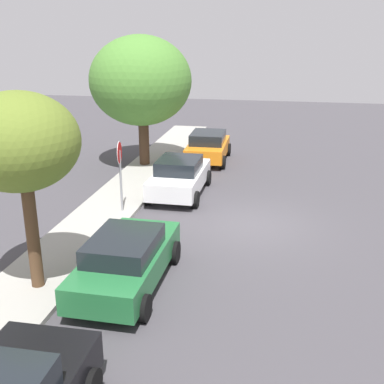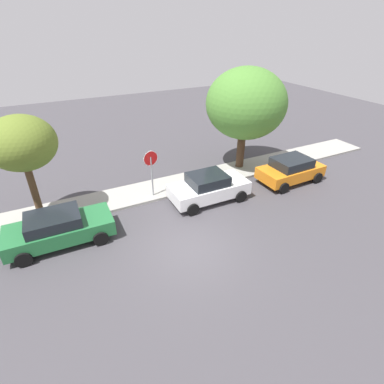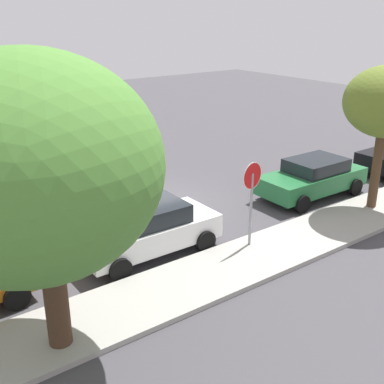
{
  "view_description": "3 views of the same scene",
  "coord_description": "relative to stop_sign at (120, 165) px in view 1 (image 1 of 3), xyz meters",
  "views": [
    {
      "loc": [
        -15.28,
        -0.9,
        6.32
      ],
      "look_at": [
        0.75,
        2.18,
        0.76
      ],
      "focal_mm": 45.0,
      "sensor_mm": 36.0,
      "label": 1
    },
    {
      "loc": [
        -4.28,
        -8.68,
        8.35
      ],
      "look_at": [
        1.06,
        1.93,
        1.44
      ],
      "focal_mm": 28.0,
      "sensor_mm": 36.0,
      "label": 2
    },
    {
      "loc": [
        8.99,
        13.84,
        6.63
      ],
      "look_at": [
        -0.1,
        1.51,
        0.81
      ],
      "focal_mm": 45.0,
      "sensor_mm": 36.0,
      "label": 3
    }
  ],
  "objects": [
    {
      "name": "ground_plane",
      "position": [
        -0.07,
        -4.59,
        -1.84
      ],
      "size": [
        60.0,
        60.0,
        0.0
      ],
      "primitive_type": "plane",
      "color": "#423F44"
    },
    {
      "name": "street_tree_mid_block",
      "position": [
        -5.41,
        0.5,
        1.96
      ],
      "size": [
        2.85,
        2.85,
        5.01
      ],
      "color": "#513823",
      "rests_on": "ground_plane"
    },
    {
      "name": "sidewalk_curb",
      "position": [
        -0.07,
        0.61,
        -1.77
      ],
      "size": [
        32.0,
        2.18,
        0.14
      ],
      "primitive_type": "cube",
      "color": "#9E9B93",
      "rests_on": "ground_plane"
    },
    {
      "name": "parked_car_white",
      "position": [
        2.51,
        -1.56,
        -1.08
      ],
      "size": [
        4.11,
        2.05,
        1.5
      ],
      "color": "white",
      "rests_on": "ground_plane"
    },
    {
      "name": "street_tree_near_corner",
      "position": [
        6.41,
        1.09,
        2.19
      ],
      "size": [
        4.72,
        4.72,
        6.1
      ],
      "color": "#422D1E",
      "rests_on": "ground_plane"
    },
    {
      "name": "parked_car_green",
      "position": [
        -4.82,
        -1.77,
        -1.09
      ],
      "size": [
        4.33,
        2.06,
        1.44
      ],
      "color": "#236B38",
      "rests_on": "ground_plane"
    },
    {
      "name": "parked_car_orange",
      "position": [
        7.81,
        -1.86,
        -1.08
      ],
      "size": [
        3.84,
        2.1,
        1.47
      ],
      "color": "orange",
      "rests_on": "ground_plane"
    },
    {
      "name": "stop_sign",
      "position": [
        0.0,
        0.0,
        0.0
      ],
      "size": [
        0.79,
        0.13,
        2.67
      ],
      "color": "gray",
      "rests_on": "ground_plane"
    }
  ]
}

